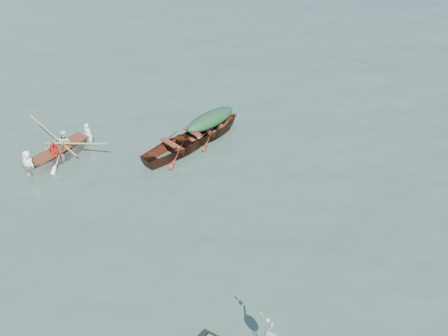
% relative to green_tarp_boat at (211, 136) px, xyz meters
% --- Properties ---
extents(ground, '(140.00, 140.00, 0.00)m').
position_rel_green_tarp_boat_xyz_m(ground, '(-1.25, -6.10, 0.00)').
color(ground, '#354B41').
rests_on(ground, ground).
extents(green_tarp_boat, '(4.11, 1.79, 0.90)m').
position_rel_green_tarp_boat_xyz_m(green_tarp_boat, '(0.00, 0.00, 0.00)').
color(green_tarp_boat, '#502412').
rests_on(green_tarp_boat, ground).
extents(open_wooden_boat, '(4.23, 1.71, 0.95)m').
position_rel_green_tarp_boat_xyz_m(open_wooden_boat, '(-1.40, -0.20, 0.00)').
color(open_wooden_boat, '#532414').
rests_on(open_wooden_boat, ground).
extents(rowed_boat, '(3.78, 2.24, 0.83)m').
position_rel_green_tarp_boat_xyz_m(rowed_boat, '(-4.66, 1.96, 0.00)').
color(rowed_boat, white).
rests_on(rowed_boat, ground).
extents(green_tarp_cover, '(2.26, 0.99, 0.52)m').
position_rel_green_tarp_boat_xyz_m(green_tarp_cover, '(0.00, 0.00, 0.71)').
color(green_tarp_cover, '#193D22').
rests_on(green_tarp_cover, green_tarp_boat).
extents(thwart_benches, '(2.13, 0.98, 0.04)m').
position_rel_green_tarp_boat_xyz_m(thwart_benches, '(-1.40, -0.20, 0.49)').
color(thwart_benches, '#522513').
rests_on(thwart_benches, open_wooden_boat).
extents(rowers, '(2.72, 1.77, 0.76)m').
position_rel_green_tarp_boat_xyz_m(rowers, '(-4.66, 1.96, 0.79)').
color(rowers, silver).
rests_on(rowers, rowed_boat).
extents(oars, '(1.44, 2.65, 0.06)m').
position_rel_green_tarp_boat_xyz_m(oars, '(-4.66, 1.96, 0.44)').
color(oars, '#9F793C').
rests_on(oars, rowed_boat).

